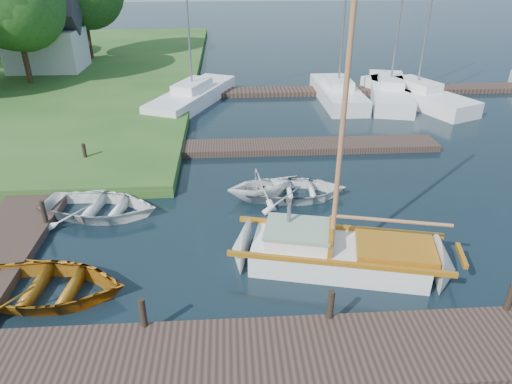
{
  "coord_description": "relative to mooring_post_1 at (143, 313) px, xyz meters",
  "views": [
    {
      "loc": [
        -0.84,
        -13.36,
        8.26
      ],
      "look_at": [
        0.0,
        0.0,
        1.2
      ],
      "focal_mm": 32.0,
      "sensor_mm": 36.0,
      "label": 1
    }
  ],
  "objects": [
    {
      "name": "ground",
      "position": [
        3.0,
        5.0,
        -0.7
      ],
      "size": [
        160.0,
        160.0,
        0.0
      ],
      "primitive_type": "plane",
      "color": "black",
      "rests_on": "ground"
    },
    {
      "name": "near_dock",
      "position": [
        3.0,
        -1.0,
        -0.55
      ],
      "size": [
        18.0,
        2.2,
        0.3
      ],
      "primitive_type": "cube",
      "color": "#30211B",
      "rests_on": "ground"
    },
    {
      "name": "left_dock",
      "position": [
        -5.0,
        7.0,
        -0.55
      ],
      "size": [
        2.2,
        18.0,
        0.3
      ],
      "primitive_type": "cube",
      "color": "#30211B",
      "rests_on": "ground"
    },
    {
      "name": "far_dock",
      "position": [
        5.0,
        11.5,
        -0.55
      ],
      "size": [
        14.0,
        1.6,
        0.3
      ],
      "primitive_type": "cube",
      "color": "#30211B",
      "rests_on": "ground"
    },
    {
      "name": "pontoon",
      "position": [
        13.0,
        21.0,
        -0.55
      ],
      "size": [
        30.0,
        1.6,
        0.3
      ],
      "primitive_type": "cube",
      "color": "#30211B",
      "rests_on": "ground"
    },
    {
      "name": "mooring_post_1",
      "position": [
        0.0,
        0.0,
        0.0
      ],
      "size": [
        0.16,
        0.16,
        0.8
      ],
      "primitive_type": "cylinder",
      "color": "black",
      "rests_on": "near_dock"
    },
    {
      "name": "mooring_post_2",
      "position": [
        4.5,
        0.0,
        0.0
      ],
      "size": [
        0.16,
        0.16,
        0.8
      ],
      "primitive_type": "cylinder",
      "color": "black",
      "rests_on": "near_dock"
    },
    {
      "name": "mooring_post_3",
      "position": [
        9.0,
        0.0,
        0.0
      ],
      "size": [
        0.16,
        0.16,
        0.8
      ],
      "primitive_type": "cylinder",
      "color": "black",
      "rests_on": "near_dock"
    },
    {
      "name": "mooring_post_4",
      "position": [
        -4.0,
        5.0,
        0.0
      ],
      "size": [
        0.16,
        0.16,
        0.8
      ],
      "primitive_type": "cylinder",
      "color": "black",
      "rests_on": "left_dock"
    },
    {
      "name": "mooring_post_5",
      "position": [
        -4.0,
        10.0,
        0.0
      ],
      "size": [
        0.16,
        0.16,
        0.8
      ],
      "primitive_type": "cylinder",
      "color": "black",
      "rests_on": "left_dock"
    },
    {
      "name": "sailboat",
      "position": [
        5.41,
        2.43,
        -0.36
      ],
      "size": [
        7.41,
        3.51,
        9.83
      ],
      "rotation": [
        0.0,
        0.0,
        -0.23
      ],
      "color": "white",
      "rests_on": "ground"
    },
    {
      "name": "dinghy",
      "position": [
        -2.9,
        1.58,
        -0.25
      ],
      "size": [
        4.7,
        3.6,
        0.91
      ],
      "primitive_type": "imported",
      "rotation": [
        0.0,
        0.0,
        1.46
      ],
      "color": "#7C3F0A",
      "rests_on": "ground"
    },
    {
      "name": "tender_a",
      "position": [
        -2.47,
        5.91,
        -0.27
      ],
      "size": [
        4.61,
        3.68,
        0.85
      ],
      "primitive_type": "imported",
      "rotation": [
        0.0,
        0.0,
        1.38
      ],
      "color": "white",
      "rests_on": "ground"
    },
    {
      "name": "tender_b",
      "position": [
        3.27,
        6.75,
        -0.04
      ],
      "size": [
        2.96,
        2.71,
        1.32
      ],
      "primitive_type": "imported",
      "rotation": [
        0.0,
        0.0,
        1.82
      ],
      "color": "white",
      "rests_on": "ground"
    },
    {
      "name": "tender_c",
      "position": [
        4.62,
        6.77,
        -0.3
      ],
      "size": [
        3.9,
        2.85,
        0.79
      ],
      "primitive_type": "imported",
      "rotation": [
        0.0,
        0.0,
        1.54
      ],
      "color": "white",
      "rests_on": "ground"
    },
    {
      "name": "marina_boat_0",
      "position": [
        0.04,
        19.04,
        -0.13
      ],
      "size": [
        5.29,
        8.37,
        11.45
      ],
      "rotation": [
        0.0,
        0.0,
        1.16
      ],
      "color": "white",
      "rests_on": "ground"
    },
    {
      "name": "marina_boat_2",
      "position": [
        8.99,
        19.19,
        -0.12
      ],
      "size": [
        2.3,
        6.96,
        10.92
      ],
      "rotation": [
        0.0,
        0.0,
        1.59
      ],
      "color": "white",
      "rests_on": "ground"
    },
    {
      "name": "marina_boat_3",
      "position": [
        12.35,
        19.42,
        -0.12
      ],
      "size": [
        4.08,
        8.51,
        12.04
      ],
      "rotation": [
        0.0,
        0.0,
        1.33
      ],
      "color": "white",
      "rests_on": "ground"
    },
    {
      "name": "marina_boat_4",
      "position": [
        13.7,
        18.49,
        -0.14
      ],
      "size": [
        5.2,
        8.19,
        9.52
      ],
      "rotation": [
        0.0,
        0.0,
        1.98
      ],
      "color": "white",
      "rests_on": "ground"
    },
    {
      "name": "house_c",
      "position": [
        -11.0,
        27.0,
        1.88
      ],
      "size": [
        5.25,
        4.0,
        5.28
      ],
      "color": "silver",
      "rests_on": "shore"
    }
  ]
}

